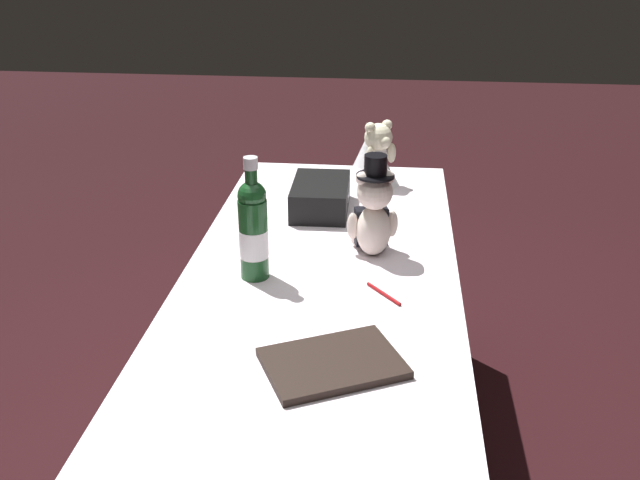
# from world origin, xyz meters

# --- Properties ---
(reception_table) EXTENTS (1.83, 0.74, 0.74)m
(reception_table) POSITION_xyz_m (0.00, 0.00, 0.37)
(reception_table) COLOR white
(reception_table) RESTS_ON ground_plane
(teddy_bear_groom) EXTENTS (0.14, 0.14, 0.29)m
(teddy_bear_groom) POSITION_xyz_m (0.15, -0.13, 0.86)
(teddy_bear_groom) COLOR beige
(teddy_bear_groom) RESTS_ON reception_table
(teddy_bear_bride) EXTENTS (0.21, 0.19, 0.23)m
(teddy_bear_bride) POSITION_xyz_m (0.73, -0.12, 0.84)
(teddy_bear_bride) COLOR white
(teddy_bear_bride) RESTS_ON reception_table
(champagne_bottle) EXTENTS (0.08, 0.08, 0.33)m
(champagne_bottle) POSITION_xyz_m (-0.03, 0.17, 0.88)
(champagne_bottle) COLOR #17481F
(champagne_bottle) RESTS_ON reception_table
(signing_pen) EXTENTS (0.11, 0.09, 0.01)m
(signing_pen) POSITION_xyz_m (-0.10, -0.17, 0.74)
(signing_pen) COLOR maroon
(signing_pen) RESTS_ON reception_table
(gift_case_black) EXTENTS (0.28, 0.18, 0.09)m
(gift_case_black) POSITION_xyz_m (0.45, 0.05, 0.79)
(gift_case_black) COLOR black
(gift_case_black) RESTS_ON reception_table
(guestbook) EXTENTS (0.30, 0.34, 0.02)m
(guestbook) POSITION_xyz_m (-0.43, -0.07, 0.75)
(guestbook) COLOR black
(guestbook) RESTS_ON reception_table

